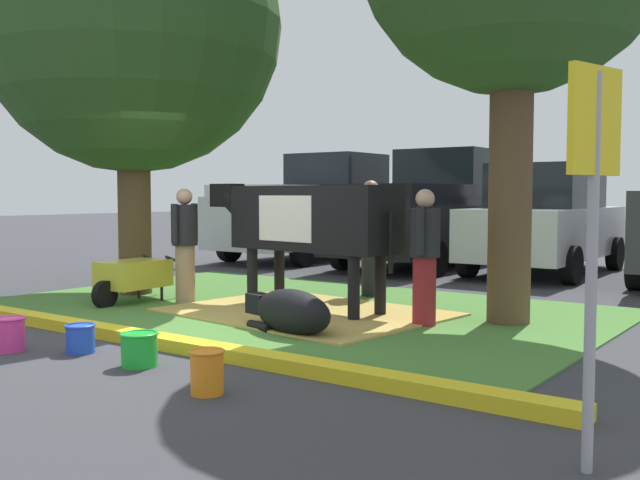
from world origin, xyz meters
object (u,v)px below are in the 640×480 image
at_px(calf_lying, 290,312).
at_px(hatchback_white, 546,220).
at_px(cow_holstein, 307,219).
at_px(pickup_truck_maroon, 316,210).
at_px(person_visitor_near, 185,243).
at_px(bucket_blue, 80,338).
at_px(person_handler, 425,254).
at_px(bucket_green, 139,349).
at_px(bucket_pink, 9,334).
at_px(pickup_truck_black, 432,211).
at_px(person_visitor_far, 371,235).
at_px(bucket_orange, 207,371).
at_px(wheelbarrow, 132,275).
at_px(shade_tree_left, 131,23).
at_px(parking_sign, 593,188).

height_order(calf_lying, hatchback_white, hatchback_white).
xyz_separation_m(cow_holstein, pickup_truck_maroon, (-4.41, 6.20, -0.04)).
bearing_deg(person_visitor_near, hatchback_white, 67.96).
distance_m(cow_holstein, person_visitor_near, 1.78).
bearing_deg(pickup_truck_maroon, bucket_blue, -66.10).
relative_size(person_handler, person_visitor_near, 0.99).
bearing_deg(person_handler, bucket_blue, -122.77).
xyz_separation_m(bucket_blue, bucket_green, (0.86, -0.03, 0.01)).
height_order(bucket_pink, bucket_green, bucket_pink).
bearing_deg(pickup_truck_black, calf_lying, -73.52).
relative_size(person_visitor_far, pickup_truck_maroon, 0.31).
bearing_deg(bucket_green, pickup_truck_maroon, 118.08).
distance_m(cow_holstein, bucket_orange, 3.96).
bearing_deg(bucket_orange, pickup_truck_maroon, 122.24).
height_order(cow_holstein, bucket_orange, cow_holstein).
bearing_deg(calf_lying, pickup_truck_maroon, 124.58).
height_order(person_visitor_near, person_visitor_far, person_visitor_far).
distance_m(cow_holstein, person_visitor_far, 1.55).
xyz_separation_m(cow_holstein, wheelbarrow, (-2.28, -0.88, -0.77)).
height_order(cow_holstein, bucket_pink, cow_holstein).
relative_size(person_visitor_near, bucket_green, 4.67).
height_order(person_handler, pickup_truck_maroon, pickup_truck_maroon).
distance_m(calf_lying, person_visitor_near, 2.65).
distance_m(shade_tree_left, hatchback_white, 8.00).
xyz_separation_m(wheelbarrow, parking_sign, (6.66, -2.46, 1.12)).
height_order(parking_sign, hatchback_white, parking_sign).
height_order(bucket_green, pickup_truck_black, pickup_truck_black).
distance_m(calf_lying, bucket_orange, 2.34).
relative_size(cow_holstein, wheelbarrow, 1.94).
distance_m(parking_sign, bucket_pink, 5.41).
bearing_deg(person_handler, bucket_pink, -126.96).
bearing_deg(bucket_pink, person_visitor_near, 105.20).
bearing_deg(bucket_pink, wheelbarrow, 118.38).
bearing_deg(pickup_truck_black, person_visitor_near, -91.83).
relative_size(wheelbarrow, bucket_pink, 4.99).
distance_m(cow_holstein, bucket_blue, 3.32).
bearing_deg(cow_holstein, calf_lying, -59.65).
relative_size(person_visitor_far, bucket_pink, 5.16).
bearing_deg(bucket_green, parking_sign, -2.57).
relative_size(person_visitor_near, bucket_blue, 5.46).
xyz_separation_m(calf_lying, person_handler, (0.93, 1.21, 0.58)).
distance_m(wheelbarrow, hatchback_white, 7.69).
height_order(person_handler, hatchback_white, hatchback_white).
xyz_separation_m(parking_sign, bucket_orange, (-2.70, -0.11, -1.33)).
bearing_deg(shade_tree_left, bucket_green, -39.35).
distance_m(person_handler, parking_sign, 4.27).
bearing_deg(cow_holstein, person_handler, -3.26).
height_order(cow_holstein, person_visitor_near, cow_holstein).
relative_size(bucket_blue, bucket_green, 0.86).
height_order(pickup_truck_maroon, pickup_truck_black, same).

